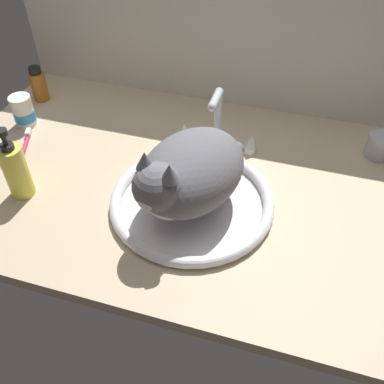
% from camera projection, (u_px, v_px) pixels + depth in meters
% --- Properties ---
extents(countertop, '(1.20, 0.72, 0.03)m').
position_uv_depth(countertop, '(185.00, 185.00, 1.04)').
color(countertop, '#CCB793').
rests_on(countertop, ground).
extents(backsplash_wall, '(1.20, 0.02, 0.40)m').
position_uv_depth(backsplash_wall, '(225.00, 46.00, 1.17)').
color(backsplash_wall, silver).
rests_on(backsplash_wall, ground).
extents(sink_basin, '(0.37, 0.37, 0.03)m').
position_uv_depth(sink_basin, '(192.00, 201.00, 0.96)').
color(sink_basin, white).
rests_on(sink_basin, countertop).
extents(faucet, '(0.21, 0.10, 0.17)m').
position_uv_depth(faucet, '(217.00, 127.00, 1.07)').
color(faucet, silver).
rests_on(faucet, countertop).
extents(cat, '(0.27, 0.35, 0.18)m').
position_uv_depth(cat, '(187.00, 174.00, 0.89)').
color(cat, slate).
rests_on(cat, sink_basin).
extents(pill_bottle, '(0.06, 0.06, 0.09)m').
position_uv_depth(pill_bottle, '(23.00, 112.00, 1.17)').
color(pill_bottle, white).
rests_on(pill_bottle, countertop).
extents(soap_pump_bottle, '(0.05, 0.05, 0.18)m').
position_uv_depth(soap_pump_bottle, '(16.00, 170.00, 0.95)').
color(soap_pump_bottle, '#E5DB4C').
rests_on(soap_pump_bottle, countertop).
extents(metal_jar, '(0.07, 0.07, 0.06)m').
position_uv_depth(metal_jar, '(381.00, 146.00, 1.08)').
color(metal_jar, '#B2B5BA').
rests_on(metal_jar, countertop).
extents(amber_bottle, '(0.04, 0.04, 0.10)m').
position_uv_depth(amber_bottle, '(39.00, 85.00, 1.25)').
color(amber_bottle, '#B2661E').
rests_on(amber_bottle, countertop).
extents(toothbrush, '(0.08, 0.17, 0.02)m').
position_uv_depth(toothbrush, '(23.00, 151.00, 1.10)').
color(toothbrush, '#D83359').
rests_on(toothbrush, countertop).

